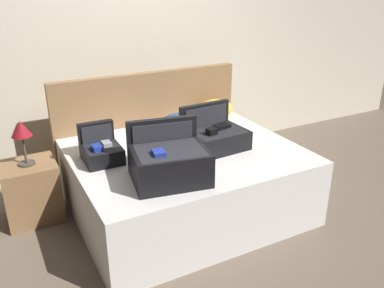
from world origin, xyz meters
The scene contains 11 objects.
ground_plane centered at (0.00, 0.00, 0.00)m, with size 12.00×12.00×0.00m, color #6B5B4C.
back_wall centered at (0.00, 1.65, 1.30)m, with size 8.00×0.10×2.60m, color beige.
bed centered at (0.00, 0.40, 0.29)m, with size 1.83×1.51×0.58m, color silver.
headboard centered at (0.00, 1.19, 0.54)m, with size 1.87×0.08×1.08m, color olive.
hard_case_large centered at (-0.34, 0.00, 0.72)m, with size 0.59×0.53×0.40m.
hard_case_medium centered at (0.25, 0.34, 0.68)m, with size 0.50×0.42×0.35m.
hard_case_small centered at (-0.67, 0.54, 0.66)m, with size 0.29×0.34×0.28m.
pillow_near_headboard centered at (0.12, 0.77, 0.67)m, with size 0.38×0.30×0.19m, color navy.
pillow_center_head centered at (0.63, 0.98, 0.68)m, with size 0.39×0.28×0.20m, color gold.
nightstand centered at (-1.20, 0.90, 0.25)m, with size 0.44×0.40×0.51m, color olive.
table_lamp centered at (-1.20, 0.90, 0.79)m, with size 0.16×0.16×0.37m.
Camera 1 is at (-1.40, -2.35, 1.93)m, focal length 37.84 mm.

